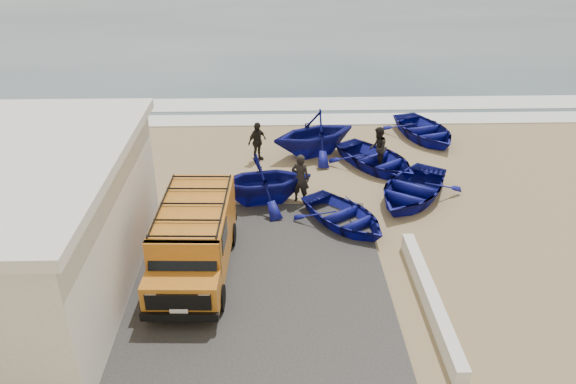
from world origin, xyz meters
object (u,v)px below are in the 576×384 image
object	(u,v)px
boat_far_left	(314,133)
boat_far_right	(425,130)
fisherman_middle	(378,148)
van	(194,237)
parapet	(430,299)
boat_mid_right	(376,159)
boat_near_left	(344,216)
fisherman_front	(300,178)
fisherman_back	(257,142)
boat_mid_left	(262,179)
boat_near_right	(412,189)

from	to	relation	value
boat_far_left	boat_far_right	distance (m)	5.67
fisherman_middle	boat_far_left	bearing A→B (deg)	-106.53
van	boat_far_left	bearing A→B (deg)	66.38
parapet	boat_mid_right	bearing A→B (deg)	89.89
parapet	boat_near_left	size ratio (longest dim) A/B	1.63
parapet	boat_far_left	world-z (taller)	boat_far_left
parapet	fisherman_middle	distance (m)	9.21
van	fisherman_front	bearing A→B (deg)	54.25
parapet	fisherman_front	bearing A→B (deg)	117.88
van	fisherman_front	size ratio (longest dim) A/B	2.75
boat_far_left	fisherman_back	world-z (taller)	boat_far_left
parapet	boat_mid_left	distance (m)	7.88
parapet	boat_mid_right	xyz separation A→B (m)	(0.02, 9.15, 0.15)
parapet	fisherman_front	distance (m)	7.17
boat_mid_right	fisherman_back	size ratio (longest dim) A/B	2.39
boat_mid_right	boat_far_left	distance (m)	3.03
van	boat_near_left	world-z (taller)	van
boat_far_left	fisherman_back	bearing A→B (deg)	-103.15
boat_near_right	fisherman_front	size ratio (longest dim) A/B	2.25
boat_near_left	boat_near_right	size ratio (longest dim) A/B	0.85
fisherman_front	fisherman_back	bearing A→B (deg)	-44.91
fisherman_back	van	bearing A→B (deg)	-147.41
fisherman_back	boat_mid_right	bearing A→B (deg)	-56.59
boat_near_right	boat_near_left	bearing A→B (deg)	-112.98
van	fisherman_back	size ratio (longest dim) A/B	3.05
boat_mid_left	boat_mid_right	bearing A→B (deg)	-69.19
boat_near_left	boat_far_right	world-z (taller)	boat_far_right
boat_near_right	fisherman_middle	size ratio (longest dim) A/B	2.39
boat_far_right	fisherman_middle	xyz separation A→B (m)	(-2.80, -3.15, 0.47)
boat_mid_left	boat_mid_right	world-z (taller)	boat_mid_left
fisherman_middle	parapet	bearing A→B (deg)	12.78
van	parapet	bearing A→B (deg)	-14.01
fisherman_middle	boat_near_right	bearing A→B (deg)	29.24
boat_near_left	fisherman_front	distance (m)	2.40
parapet	boat_near_right	bearing A→B (deg)	82.11
fisherman_middle	boat_mid_right	bearing A→B (deg)	-25.28
boat_mid_left	fisherman_front	size ratio (longest dim) A/B	1.92
boat_near_left	boat_far_right	size ratio (longest dim) A/B	0.87
van	boat_near_right	world-z (taller)	van
parapet	boat_near_right	xyz separation A→B (m)	(0.88, 6.33, 0.17)
fisherman_middle	fisherman_back	distance (m)	5.16
boat_near_left	fisherman_front	size ratio (longest dim) A/B	1.91
fisherman_middle	fisherman_back	size ratio (longest dim) A/B	1.04
van	fisherman_middle	bearing A→B (deg)	48.97
van	fisherman_front	xyz separation A→B (m)	(3.39, 4.37, -0.24)
boat_far_right	fisherman_back	distance (m)	8.19
boat_near_left	boat_near_right	bearing A→B (deg)	-1.57
boat_near_left	parapet	bearing A→B (deg)	-102.35
parapet	boat_far_left	bearing A→B (deg)	103.40
boat_mid_left	boat_mid_right	size ratio (longest dim) A/B	0.89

